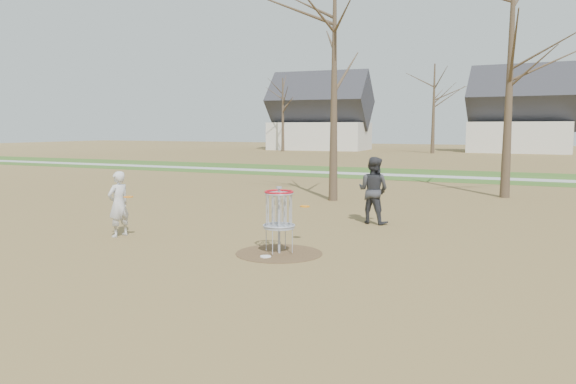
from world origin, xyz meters
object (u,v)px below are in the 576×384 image
at_px(player_standing, 119,204).
at_px(disc_golf_basket, 279,210).
at_px(player_throwing, 373,190).
at_px(disc_grounded, 266,256).

relative_size(player_standing, disc_golf_basket, 1.16).
height_order(player_standing, player_throwing, player_throwing).
xyz_separation_m(player_standing, disc_grounded, (4.16, -0.46, -0.76)).
height_order(player_standing, disc_golf_basket, player_standing).
height_order(player_throwing, disc_grounded, player_throwing).
relative_size(player_throwing, disc_grounded, 8.23).
relative_size(player_standing, player_throwing, 0.86).
xyz_separation_m(player_standing, disc_golf_basket, (4.25, -0.01, 0.13)).
bearing_deg(player_throwing, player_standing, 51.49).
height_order(player_throwing, disc_golf_basket, player_throwing).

